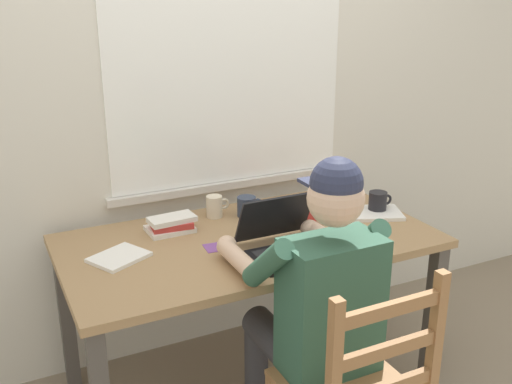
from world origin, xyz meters
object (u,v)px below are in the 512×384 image
at_px(desk, 249,256).
at_px(book_stack_side, 171,225).
at_px(computer_mouse, 351,242).
at_px(coffee_mug_white, 215,206).
at_px(landscape_photo_print, 220,246).
at_px(coffee_mug_dark, 379,203).
at_px(book_stack_main, 315,210).
at_px(seated_person, 314,299).
at_px(coffee_mug_spare, 247,206).
at_px(laptop, 286,240).

height_order(desk, book_stack_side, book_stack_side).
relative_size(computer_mouse, coffee_mug_white, 0.89).
distance_m(book_stack_side, landscape_photo_print, 0.28).
xyz_separation_m(desk, coffee_mug_dark, (0.67, -0.00, 0.14)).
distance_m(book_stack_main, landscape_photo_print, 0.55).
distance_m(seated_person, computer_mouse, 0.39).
xyz_separation_m(computer_mouse, landscape_photo_print, (-0.49, 0.23, -0.02)).
xyz_separation_m(coffee_mug_spare, landscape_photo_print, (-0.25, -0.27, -0.05)).
bearing_deg(coffee_mug_dark, desk, 179.65).
xyz_separation_m(laptop, book_stack_main, (0.31, 0.29, -0.03)).
bearing_deg(landscape_photo_print, desk, 17.48).
bearing_deg(book_stack_side, landscape_photo_print, -61.73).
bearing_deg(coffee_mug_dark, book_stack_side, 167.44).
distance_m(computer_mouse, landscape_photo_print, 0.54).
relative_size(laptop, coffee_mug_spare, 2.63).
bearing_deg(seated_person, computer_mouse, 36.17).
bearing_deg(computer_mouse, coffee_mug_white, 124.43).
xyz_separation_m(coffee_mug_dark, landscape_photo_print, (-0.82, -0.03, -0.05)).
relative_size(coffee_mug_spare, book_stack_main, 0.61).
bearing_deg(laptop, desk, 111.20).
xyz_separation_m(coffee_mug_white, book_stack_side, (-0.24, -0.08, -0.02)).
bearing_deg(coffee_mug_white, book_stack_main, -24.04).
xyz_separation_m(desk, landscape_photo_print, (-0.15, -0.03, 0.09)).
relative_size(coffee_mug_white, book_stack_side, 0.53).
height_order(coffee_mug_white, coffee_mug_spare, coffee_mug_white).
distance_m(coffee_mug_spare, book_stack_main, 0.32).
height_order(coffee_mug_dark, book_stack_side, coffee_mug_dark).
bearing_deg(coffee_mug_spare, coffee_mug_dark, -22.57).
distance_m(desk, landscape_photo_print, 0.17).
bearing_deg(computer_mouse, book_stack_side, 142.72).
distance_m(seated_person, laptop, 0.32).
xyz_separation_m(coffee_mug_dark, book_stack_side, (-0.95, 0.21, -0.02)).
height_order(book_stack_main, book_stack_side, book_stack_side).
bearing_deg(coffee_mug_spare, coffee_mug_white, 158.50).
bearing_deg(seated_person, coffee_mug_spare, 84.27).
relative_size(desk, landscape_photo_print, 12.09).
distance_m(coffee_mug_dark, coffee_mug_spare, 0.62).
xyz_separation_m(computer_mouse, coffee_mug_white, (-0.38, 0.55, 0.03)).
relative_size(desk, coffee_mug_dark, 12.74).
relative_size(seated_person, landscape_photo_print, 9.62).
height_order(computer_mouse, coffee_mug_spare, coffee_mug_spare).
height_order(laptop, computer_mouse, laptop).
distance_m(book_stack_main, book_stack_side, 0.67).
height_order(seated_person, landscape_photo_print, seated_person).
distance_m(desk, book_stack_side, 0.37).
xyz_separation_m(laptop, book_stack_side, (-0.35, 0.40, -0.02)).
xyz_separation_m(laptop, landscape_photo_print, (-0.22, 0.16, -0.05)).
bearing_deg(coffee_mug_spare, book_stack_main, -25.24).
height_order(laptop, coffee_mug_white, laptop).
bearing_deg(landscape_photo_print, coffee_mug_white, 75.95).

